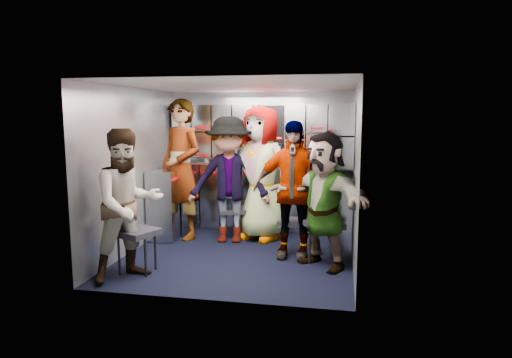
% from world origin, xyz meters
% --- Properties ---
extents(floor, '(3.00, 3.00, 0.00)m').
position_xyz_m(floor, '(0.00, 0.00, 0.00)').
color(floor, black).
rests_on(floor, ground).
extents(wall_back, '(2.80, 0.04, 2.10)m').
position_xyz_m(wall_back, '(0.00, 1.50, 1.05)').
color(wall_back, gray).
rests_on(wall_back, ground).
extents(wall_left, '(0.04, 3.00, 2.10)m').
position_xyz_m(wall_left, '(-1.40, 0.00, 1.05)').
color(wall_left, gray).
rests_on(wall_left, ground).
extents(wall_right, '(0.04, 3.00, 2.10)m').
position_xyz_m(wall_right, '(1.40, 0.00, 1.05)').
color(wall_right, gray).
rests_on(wall_right, ground).
extents(ceiling, '(2.80, 3.00, 0.02)m').
position_xyz_m(ceiling, '(0.00, 0.00, 2.10)').
color(ceiling, silver).
rests_on(ceiling, wall_back).
extents(cart_bank_back, '(2.68, 0.38, 0.99)m').
position_xyz_m(cart_bank_back, '(0.00, 1.29, 0.49)').
color(cart_bank_back, '#A0A6B0').
rests_on(cart_bank_back, ground).
extents(cart_bank_left, '(0.38, 0.76, 0.99)m').
position_xyz_m(cart_bank_left, '(-1.19, 0.56, 0.49)').
color(cart_bank_left, '#A0A6B0').
rests_on(cart_bank_left, ground).
extents(counter, '(2.68, 0.42, 0.03)m').
position_xyz_m(counter, '(0.00, 1.29, 1.01)').
color(counter, '#B6B9BE').
rests_on(counter, cart_bank_back).
extents(locker_bank_back, '(2.68, 0.28, 0.82)m').
position_xyz_m(locker_bank_back, '(0.00, 1.35, 1.49)').
color(locker_bank_back, '#A0A6B0').
rests_on(locker_bank_back, wall_back).
extents(locker_bank_right, '(0.28, 1.00, 0.82)m').
position_xyz_m(locker_bank_right, '(1.25, 0.70, 1.49)').
color(locker_bank_right, '#A0A6B0').
rests_on(locker_bank_right, wall_right).
extents(right_cabinet, '(0.28, 1.20, 1.00)m').
position_xyz_m(right_cabinet, '(1.25, 0.60, 0.50)').
color(right_cabinet, '#A0A6B0').
rests_on(right_cabinet, ground).
extents(coffee_niche, '(0.46, 0.16, 0.84)m').
position_xyz_m(coffee_niche, '(0.18, 1.41, 1.47)').
color(coffee_niche, black).
rests_on(coffee_niche, wall_back).
extents(red_latch_strip, '(2.60, 0.02, 0.03)m').
position_xyz_m(red_latch_strip, '(0.00, 1.09, 0.88)').
color(red_latch_strip, '#B00010').
rests_on(red_latch_strip, cart_bank_back).
extents(jump_seat_near_left, '(0.54, 0.53, 0.50)m').
position_xyz_m(jump_seat_near_left, '(-0.98, -0.90, 0.44)').
color(jump_seat_near_left, black).
rests_on(jump_seat_near_left, ground).
extents(jump_seat_mid_left, '(0.45, 0.44, 0.43)m').
position_xyz_m(jump_seat_mid_left, '(-0.27, 0.69, 0.38)').
color(jump_seat_mid_left, black).
rests_on(jump_seat_mid_left, ground).
extents(jump_seat_center, '(0.47, 0.46, 0.46)m').
position_xyz_m(jump_seat_center, '(0.13, 0.91, 0.41)').
color(jump_seat_center, black).
rests_on(jump_seat_center, ground).
extents(jump_seat_mid_right, '(0.39, 0.38, 0.43)m').
position_xyz_m(jump_seat_mid_right, '(0.66, 0.16, 0.38)').
color(jump_seat_mid_right, black).
rests_on(jump_seat_mid_right, ground).
extents(jump_seat_near_right, '(0.54, 0.53, 0.49)m').
position_xyz_m(jump_seat_near_right, '(1.05, -0.13, 0.43)').
color(jump_seat_near_right, black).
rests_on(jump_seat_near_right, ground).
extents(attendant_standing, '(0.86, 0.76, 1.98)m').
position_xyz_m(attendant_standing, '(-0.99, 0.58, 0.99)').
color(attendant_standing, black).
rests_on(attendant_standing, ground).
extents(attendant_arc_a, '(0.97, 0.99, 1.62)m').
position_xyz_m(attendant_arc_a, '(-0.98, -1.08, 0.81)').
color(attendant_arc_a, black).
rests_on(attendant_arc_a, ground).
extents(attendant_arc_b, '(1.18, 0.76, 1.73)m').
position_xyz_m(attendant_arc_b, '(-0.27, 0.51, 0.87)').
color(attendant_arc_b, black).
rests_on(attendant_arc_b, ground).
extents(attendant_arc_c, '(1.08, 0.91, 1.87)m').
position_xyz_m(attendant_arc_c, '(0.13, 0.73, 0.94)').
color(attendant_arc_c, black).
rests_on(attendant_arc_c, ground).
extents(attendant_arc_d, '(1.02, 0.49, 1.69)m').
position_xyz_m(attendant_arc_d, '(0.66, -0.02, 0.85)').
color(attendant_arc_d, black).
rests_on(attendant_arc_d, ground).
extents(attendant_arc_e, '(1.42, 1.30, 1.58)m').
position_xyz_m(attendant_arc_e, '(1.05, -0.31, 0.79)').
color(attendant_arc_e, black).
rests_on(attendant_arc_e, ground).
extents(bottle_left, '(0.06, 0.06, 0.26)m').
position_xyz_m(bottle_left, '(-0.81, 1.24, 1.16)').
color(bottle_left, white).
rests_on(bottle_left, counter).
extents(bottle_mid, '(0.07, 0.07, 0.28)m').
position_xyz_m(bottle_mid, '(-0.34, 1.24, 1.17)').
color(bottle_mid, white).
rests_on(bottle_mid, counter).
extents(bottle_right, '(0.07, 0.07, 0.22)m').
position_xyz_m(bottle_right, '(0.91, 1.24, 1.14)').
color(bottle_right, white).
rests_on(bottle_right, counter).
extents(cup_left, '(0.08, 0.08, 0.11)m').
position_xyz_m(cup_left, '(-0.35, 1.23, 1.09)').
color(cup_left, beige).
rests_on(cup_left, counter).
extents(cup_right, '(0.07, 0.07, 0.11)m').
position_xyz_m(cup_right, '(1.12, 1.23, 1.08)').
color(cup_right, beige).
rests_on(cup_right, counter).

